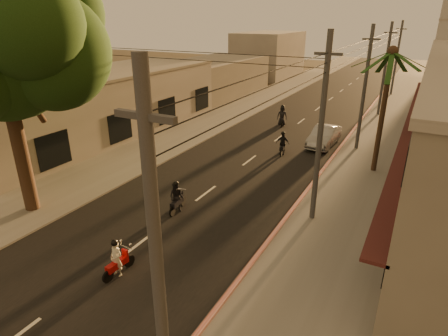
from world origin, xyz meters
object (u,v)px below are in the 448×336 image
at_px(scooter_mid_a, 177,198).
at_px(scooter_far_a, 282,116).
at_px(broadleaf_tree, 5,41).
at_px(scooter_red, 117,259).
at_px(parked_car, 324,136).
at_px(palm_tree, 391,59).
at_px(scooter_mid_b, 282,144).

relative_size(scooter_mid_a, scooter_far_a, 0.89).
relative_size(broadleaf_tree, scooter_far_a, 6.13).
bearing_deg(scooter_red, parked_car, 84.17).
xyz_separation_m(palm_tree, scooter_mid_b, (-6.46, 0.40, -6.36)).
relative_size(broadleaf_tree, parked_car, 2.59).
distance_m(palm_tree, scooter_mid_b, 9.07).
bearing_deg(scooter_mid_a, parked_car, 65.73).
distance_m(scooter_far_a, parked_car, 6.24).
relative_size(scooter_far_a, parked_car, 0.42).
distance_m(scooter_red, scooter_mid_a, 5.46).
distance_m(broadleaf_tree, scooter_mid_b, 18.13).
distance_m(palm_tree, scooter_red, 18.63).
bearing_deg(parked_car, broadleaf_tree, -118.88).
bearing_deg(scooter_mid_a, scooter_mid_b, 72.04).
bearing_deg(scooter_mid_b, scooter_red, -105.55).
relative_size(scooter_mid_a, parked_car, 0.37).
height_order(palm_tree, scooter_far_a, palm_tree).
distance_m(broadleaf_tree, parked_car, 21.85).
height_order(scooter_mid_a, parked_car, scooter_mid_a).
distance_m(scooter_mid_a, scooter_mid_b, 11.04).
xyz_separation_m(palm_tree, parked_car, (-4.25, 3.77, -6.39)).
distance_m(scooter_red, scooter_far_a, 23.59).
height_order(scooter_mid_b, scooter_far_a, scooter_far_a).
bearing_deg(scooter_mid_a, palm_tree, 43.21).
xyz_separation_m(scooter_red, scooter_mid_a, (-0.94, 5.38, 0.07)).
relative_size(scooter_mid_b, parked_car, 0.37).
height_order(palm_tree, parked_car, palm_tree).
xyz_separation_m(scooter_mid_a, scooter_mid_b, (1.79, 10.90, 0.00)).
height_order(scooter_mid_a, scooter_mid_b, scooter_mid_b).
xyz_separation_m(broadleaf_tree, scooter_mid_a, (6.37, 3.35, -7.69)).
distance_m(palm_tree, scooter_far_a, 13.46).
bearing_deg(parked_car, scooter_far_a, 143.16).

